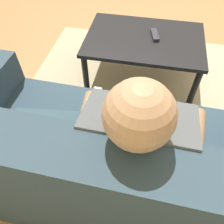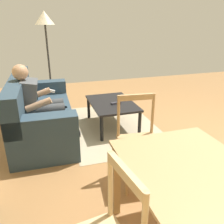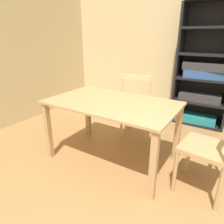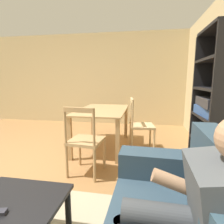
% 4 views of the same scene
% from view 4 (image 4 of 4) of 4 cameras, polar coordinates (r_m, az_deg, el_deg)
% --- Properties ---
extents(ground_plane, '(8.50, 8.50, 0.00)m').
position_cam_4_polar(ground_plane, '(2.91, -29.18, -16.91)').
color(ground_plane, '#9E7042').
extents(wall_side, '(0.12, 5.80, 2.55)m').
position_cam_4_polar(wall_side, '(5.51, -8.58, 10.01)').
color(wall_side, '#C8B586').
rests_on(wall_side, ground_plane).
extents(person_lounging, '(0.60, 0.85, 1.10)m').
position_cam_4_polar(person_lounging, '(1.13, 22.38, -28.49)').
color(person_lounging, '#4C5156').
rests_on(person_lounging, ground_plane).
extents(bookshelf, '(0.84, 0.36, 1.91)m').
position_cam_4_polar(bookshelf, '(2.78, 29.33, -0.56)').
color(bookshelf, black).
rests_on(bookshelf, ground_plane).
extents(dining_table, '(1.42, 0.85, 0.72)m').
position_cam_4_polar(dining_table, '(3.39, -2.97, -0.87)').
color(dining_table, tan).
rests_on(dining_table, ground_plane).
extents(dining_chair_near_wall, '(0.48, 0.48, 0.94)m').
position_cam_4_polar(dining_chair_near_wall, '(3.34, 8.80, -4.12)').
color(dining_chair_near_wall, '#D1B27F').
rests_on(dining_chair_near_wall, ground_plane).
extents(dining_chair_facing_couch, '(0.46, 0.46, 0.93)m').
position_cam_4_polar(dining_chair_facing_couch, '(2.45, -8.40, -9.00)').
color(dining_chair_facing_couch, tan).
rests_on(dining_chair_facing_couch, ground_plane).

